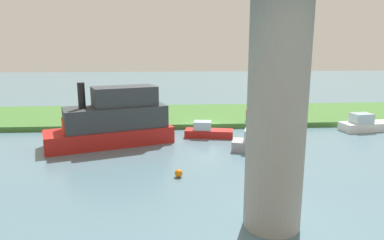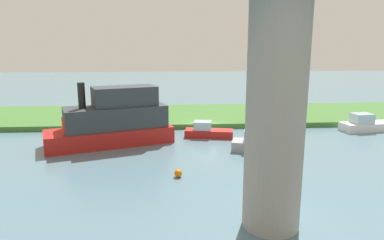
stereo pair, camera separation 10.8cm
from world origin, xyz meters
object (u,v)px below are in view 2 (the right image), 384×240
(mooring_post, at_px, (136,116))
(marker_buoy, at_px, (178,173))
(person_on_bank, at_px, (248,114))
(motorboat_white, at_px, (114,121))
(pontoon_yellow, at_px, (273,127))
(motorboat_red, at_px, (366,124))
(houseboat_blue, at_px, (262,144))
(skiff_small, at_px, (207,131))
(bridge_pylon, at_px, (275,115))

(mooring_post, relative_size, marker_buoy, 2.17)
(person_on_bank, bearing_deg, mooring_post, -2.04)
(mooring_post, relative_size, motorboat_white, 0.10)
(pontoon_yellow, distance_m, motorboat_red, 9.18)
(marker_buoy, bearing_deg, houseboat_blue, -142.45)
(mooring_post, height_order, houseboat_blue, houseboat_blue)
(motorboat_white, distance_m, motorboat_red, 23.93)
(motorboat_white, bearing_deg, houseboat_blue, 166.31)
(skiff_small, bearing_deg, motorboat_white, 12.17)
(mooring_post, bearing_deg, marker_buoy, 105.01)
(houseboat_blue, relative_size, marker_buoy, 10.52)
(bridge_pylon, bearing_deg, houseboat_blue, -103.06)
(motorboat_red, distance_m, houseboat_blue, 13.26)
(bridge_pylon, xyz_separation_m, pontoon_yellow, (-5.31, -17.40, -4.65))
(motorboat_white, distance_m, marker_buoy, 9.70)
(mooring_post, height_order, pontoon_yellow, mooring_post)
(mooring_post, xyz_separation_m, skiff_small, (-6.82, 4.76, -0.53))
(mooring_post, distance_m, marker_buoy, 15.08)
(bridge_pylon, relative_size, motorboat_red, 1.94)
(person_on_bank, distance_m, pontoon_yellow, 3.61)
(person_on_bank, distance_m, skiff_small, 6.41)
(bridge_pylon, xyz_separation_m, marker_buoy, (4.05, -6.32, -4.90))
(pontoon_yellow, relative_size, houseboat_blue, 0.82)
(marker_buoy, bearing_deg, motorboat_white, -57.42)
(mooring_post, xyz_separation_m, pontoon_yellow, (-13.26, 3.47, -0.54))
(mooring_post, height_order, marker_buoy, mooring_post)
(motorboat_white, relative_size, pontoon_yellow, 2.52)
(bridge_pylon, distance_m, pontoon_yellow, 18.78)
(person_on_bank, relative_size, motorboat_white, 0.13)
(bridge_pylon, bearing_deg, skiff_small, -85.99)
(skiff_small, bearing_deg, person_on_bank, -136.97)
(person_on_bank, xyz_separation_m, motorboat_red, (-10.96, 2.98, -0.59))
(houseboat_blue, bearing_deg, motorboat_white, -13.69)
(mooring_post, bearing_deg, person_on_bank, 177.96)
(motorboat_red, bearing_deg, houseboat_blue, 26.89)
(skiff_small, bearing_deg, mooring_post, -34.91)
(mooring_post, xyz_separation_m, houseboat_blue, (-10.61, 9.39, -0.45))
(mooring_post, height_order, motorboat_red, motorboat_red)
(person_on_bank, relative_size, marker_buoy, 2.78)
(pontoon_yellow, bearing_deg, houseboat_blue, 65.91)
(motorboat_white, height_order, houseboat_blue, motorboat_white)
(motorboat_red, bearing_deg, skiff_small, 5.01)
(motorboat_white, height_order, skiff_small, motorboat_white)
(motorboat_white, xyz_separation_m, houseboat_blue, (-11.86, 2.89, -1.35))
(motorboat_red, bearing_deg, marker_buoy, 31.04)
(motorboat_white, xyz_separation_m, marker_buoy, (-5.15, 8.05, -1.69))
(bridge_pylon, relative_size, pontoon_yellow, 2.40)
(marker_buoy, bearing_deg, skiff_small, -106.61)
(bridge_pylon, relative_size, mooring_post, 9.50)
(bridge_pylon, xyz_separation_m, houseboat_blue, (-2.66, -11.48, -4.56))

